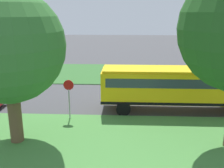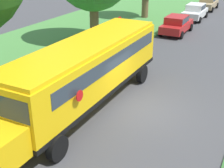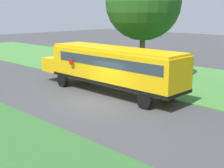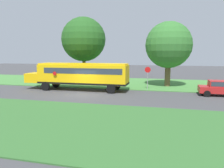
% 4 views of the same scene
% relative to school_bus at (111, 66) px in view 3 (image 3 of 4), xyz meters
% --- Properties ---
extents(ground_plane, '(120.00, 120.00, 0.00)m').
position_rel_school_bus_xyz_m(ground_plane, '(2.62, 1.05, -1.92)').
color(ground_plane, '#424244').
extents(grass_verge, '(12.00, 80.00, 0.08)m').
position_rel_school_bus_xyz_m(grass_verge, '(-7.38, 1.05, -1.88)').
color(grass_verge, '#47843D').
rests_on(grass_verge, ground).
extents(school_bus, '(2.84, 12.42, 3.16)m').
position_rel_school_bus_xyz_m(school_bus, '(0.00, 0.00, 0.00)').
color(school_bus, yellow).
rests_on(school_bus, ground).
extents(oak_tree_beside_bus, '(6.14, 6.14, 9.32)m').
position_rel_school_bus_xyz_m(oak_tree_beside_bus, '(-5.24, -1.58, 4.31)').
color(oak_tree_beside_bus, brown).
rests_on(oak_tree_beside_bus, ground).
extents(park_bench, '(1.66, 0.76, 0.92)m').
position_rel_school_bus_xyz_m(park_bench, '(-5.38, -5.50, -1.45)').
color(park_bench, brown).
rests_on(park_bench, ground).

